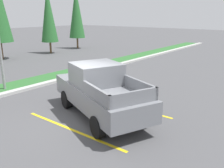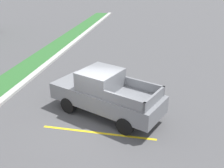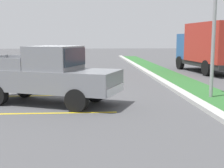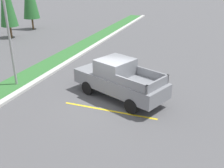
% 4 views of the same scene
% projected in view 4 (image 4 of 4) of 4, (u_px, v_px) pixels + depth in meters
% --- Properties ---
extents(ground_plane, '(120.00, 120.00, 0.00)m').
position_uv_depth(ground_plane, '(106.00, 103.00, 13.67)').
color(ground_plane, '#4C4C4F').
extents(parking_line_near, '(0.12, 4.80, 0.01)m').
position_uv_depth(parking_line_near, '(109.00, 111.00, 12.91)').
color(parking_line_near, yellow).
rests_on(parking_line_near, ground).
extents(parking_line_far, '(0.12, 4.80, 0.01)m').
position_uv_depth(parking_line_far, '(128.00, 86.00, 15.58)').
color(parking_line_far, yellow).
rests_on(parking_line_far, ground).
extents(curb_strip, '(56.00, 0.40, 0.15)m').
position_uv_depth(curb_strip, '(26.00, 88.00, 15.23)').
color(curb_strip, '#B2B2AD').
rests_on(curb_strip, ground).
extents(grass_median, '(56.00, 1.80, 0.06)m').
position_uv_depth(grass_median, '(11.00, 86.00, 15.60)').
color(grass_median, '#2D662D').
rests_on(grass_median, ground).
extents(pickup_truck_main, '(3.76, 5.54, 2.10)m').
position_uv_depth(pickup_truck_main, '(119.00, 79.00, 13.87)').
color(pickup_truck_main, black).
rests_on(pickup_truck_main, ground).
extents(street_light, '(0.24, 1.49, 6.42)m').
position_uv_depth(street_light, '(9.00, 22.00, 14.27)').
color(street_light, gray).
rests_on(street_light, ground).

